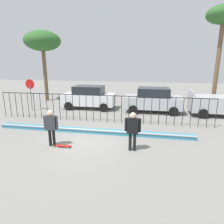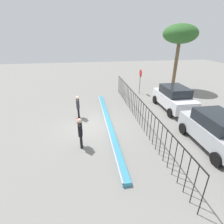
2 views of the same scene
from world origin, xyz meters
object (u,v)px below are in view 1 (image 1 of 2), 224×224
Objects in this scene: camera_operator at (133,128)px; palm_tree_short at (43,42)px; parked_car_silver at (153,100)px; parked_car_white at (89,97)px; stop_sign at (30,90)px; skateboarder at (51,125)px; skateboard at (63,146)px; palm_tree_tall at (223,18)px.

camera_operator is 0.26× the size of palm_tree_short.
parked_car_silver is 11.92m from palm_tree_short.
parked_car_white is 1.72× the size of stop_sign.
camera_operator is at bearing -100.96° from parked_car_silver.
stop_sign reaches higher than parked_car_silver.
stop_sign is at bearing -33.76° from camera_operator.
parked_car_white reaches higher than skateboarder.
stop_sign reaches higher than skateboard.
parked_car_white is 1.00× the size of parked_car_silver.
stop_sign is (-9.62, -1.21, 0.64)m from parked_car_silver.
palm_tree_short reaches higher than parked_car_silver.
parked_car_silver is 9.71m from stop_sign.
skateboard is 7.87m from parked_car_white.
parked_car_silver is 0.52× the size of palm_tree_tall.
skateboard is (0.52, -0.04, -0.98)m from skateboarder.
parked_car_silver is at bearing -15.77° from palm_tree_short.
palm_tree_tall is (9.54, 10.80, 7.19)m from skateboard.
skateboarder is at bearing -60.72° from palm_tree_short.
skateboard is at bearing -49.00° from stop_sign.
parked_car_white is 5.26m from parked_car_silver.
palm_tree_tall is at bearing -119.89° from camera_operator.
skateboarder is 1.11m from skateboard.
stop_sign is 16.62m from palm_tree_tall.
skateboarder is at bearing -167.19° from skateboard.
stop_sign is at bearing -175.84° from parked_car_silver.
parked_car_white is 12.69m from palm_tree_tall.
parked_car_silver reaches higher than skateboarder.
parked_car_white is at bearing 120.47° from skateboarder.
parked_car_silver is 8.90m from palm_tree_tall.
palm_tree_tall is (14.95, 4.56, 5.64)m from stop_sign.
stop_sign reaches higher than parked_car_white.
parked_car_white is 0.64× the size of palm_tree_short.
skateboard is 16.10m from palm_tree_tall.
parked_car_white is at bearing 114.63° from skateboard.
camera_operator is 0.41× the size of parked_car_white.
palm_tree_tall is 1.24× the size of palm_tree_short.
parked_car_white is at bearing -163.91° from palm_tree_tall.
palm_tree_tall is at bearing 73.45° from skateboarder.
parked_car_silver is (1.01, 7.21, -0.08)m from camera_operator.
skateboard is 0.12× the size of palm_tree_short.
skateboard is at bearing 22.47° from skateboarder.
parked_car_silver is at bearing 83.99° from skateboarder.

